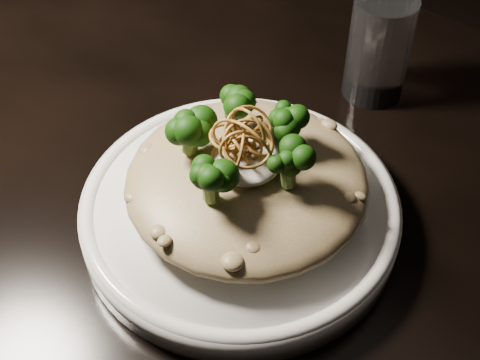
# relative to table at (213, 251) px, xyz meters

# --- Properties ---
(table) EXTENTS (1.10, 0.80, 0.75)m
(table) POSITION_rel_table_xyz_m (0.00, 0.00, 0.00)
(table) COLOR black
(table) RESTS_ON ground
(plate) EXTENTS (0.27, 0.27, 0.03)m
(plate) POSITION_rel_table_xyz_m (0.04, -0.01, 0.10)
(plate) COLOR white
(plate) RESTS_ON table
(risotto) EXTENTS (0.20, 0.20, 0.04)m
(risotto) POSITION_rel_table_xyz_m (0.04, -0.00, 0.13)
(risotto) COLOR brown
(risotto) RESTS_ON plate
(broccoli) EXTENTS (0.12, 0.12, 0.04)m
(broccoli) POSITION_rel_table_xyz_m (0.04, -0.01, 0.18)
(broccoli) COLOR black
(broccoli) RESTS_ON risotto
(cheese) EXTENTS (0.06, 0.06, 0.02)m
(cheese) POSITION_rel_table_xyz_m (0.05, -0.01, 0.16)
(cheese) COLOR white
(cheese) RESTS_ON risotto
(shallots) EXTENTS (0.05, 0.05, 0.03)m
(shallots) POSITION_rel_table_xyz_m (0.04, -0.01, 0.19)
(shallots) COLOR brown
(shallots) RESTS_ON cheese
(drinking_glass) EXTENTS (0.07, 0.07, 0.11)m
(drinking_glass) POSITION_rel_table_xyz_m (0.04, 0.22, 0.14)
(drinking_glass) COLOR silver
(drinking_glass) RESTS_ON table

